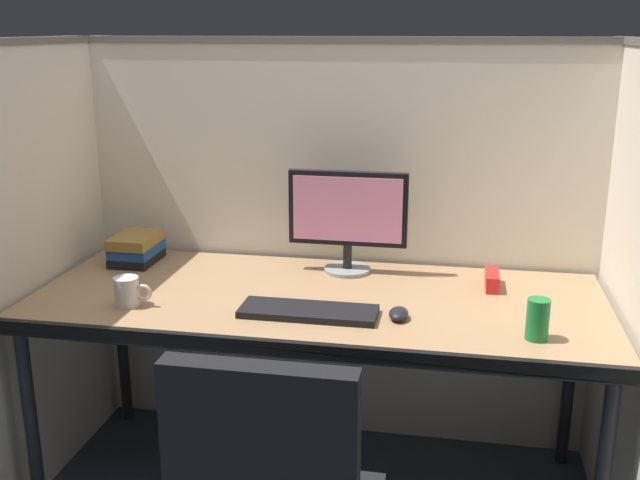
# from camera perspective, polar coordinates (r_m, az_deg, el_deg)

# --- Properties ---
(cubicle_partition_rear) EXTENTS (2.21, 0.06, 1.57)m
(cubicle_partition_rear) POSITION_cam_1_polar(r_m,az_deg,el_deg) (2.88, 1.45, -0.36)
(cubicle_partition_rear) COLOR beige
(cubicle_partition_rear) RESTS_ON ground
(cubicle_partition_left) EXTENTS (0.06, 1.41, 1.57)m
(cubicle_partition_left) POSITION_cam_1_polar(r_m,az_deg,el_deg) (2.73, -21.63, -2.42)
(cubicle_partition_left) COLOR beige
(cubicle_partition_left) RESTS_ON ground
(cubicle_partition_right) EXTENTS (0.06, 1.41, 1.57)m
(cubicle_partition_right) POSITION_cam_1_polar(r_m,az_deg,el_deg) (2.39, 23.52, -5.21)
(cubicle_partition_right) COLOR beige
(cubicle_partition_right) RESTS_ON ground
(desk) EXTENTS (1.90, 0.80, 0.74)m
(desk) POSITION_cam_1_polar(r_m,az_deg,el_deg) (2.48, -0.27, -5.49)
(desk) COLOR #997551
(desk) RESTS_ON ground
(monitor_center) EXTENTS (0.43, 0.17, 0.37)m
(monitor_center) POSITION_cam_1_polar(r_m,az_deg,el_deg) (2.66, 2.16, 1.97)
(monitor_center) COLOR gray
(monitor_center) RESTS_ON desk
(keyboard_main) EXTENTS (0.43, 0.15, 0.02)m
(keyboard_main) POSITION_cam_1_polar(r_m,az_deg,el_deg) (2.31, -0.90, -5.55)
(keyboard_main) COLOR black
(keyboard_main) RESTS_ON desk
(computer_mouse) EXTENTS (0.06, 0.10, 0.04)m
(computer_mouse) POSITION_cam_1_polar(r_m,az_deg,el_deg) (2.29, 6.10, -5.68)
(computer_mouse) COLOR black
(computer_mouse) RESTS_ON desk
(soda_can) EXTENTS (0.07, 0.07, 0.12)m
(soda_can) POSITION_cam_1_polar(r_m,az_deg,el_deg) (2.21, 16.48, -5.90)
(soda_can) COLOR #197233
(soda_can) RESTS_ON desk
(red_stapler) EXTENTS (0.04, 0.15, 0.06)m
(red_stapler) POSITION_cam_1_polar(r_m,az_deg,el_deg) (2.61, 13.16, -3.02)
(red_stapler) COLOR red
(red_stapler) RESTS_ON desk
(coffee_mug) EXTENTS (0.13, 0.08, 0.09)m
(coffee_mug) POSITION_cam_1_polar(r_m,az_deg,el_deg) (2.45, -14.65, -3.88)
(coffee_mug) COLOR silver
(coffee_mug) RESTS_ON desk
(book_stack) EXTENTS (0.15, 0.22, 0.11)m
(book_stack) POSITION_cam_1_polar(r_m,az_deg,el_deg) (2.89, -14.02, -0.63)
(book_stack) COLOR black
(book_stack) RESTS_ON desk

